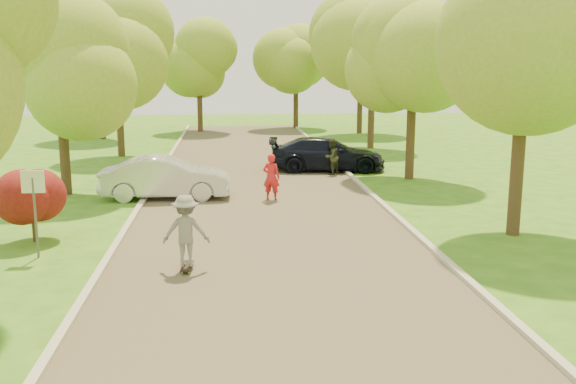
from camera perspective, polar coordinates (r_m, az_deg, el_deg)
name	(u,v)px	position (r m, az deg, el deg)	size (l,w,h in m)	color
ground	(288,310)	(12.65, -0.02, -10.42)	(100.00, 100.00, 0.00)	#316518
road	(264,215)	(20.27, -2.15, -2.05)	(8.00, 60.00, 0.01)	#4C4438
curb_left	(134,216)	(20.44, -13.56, -2.09)	(0.18, 60.00, 0.12)	#B2AD9E
curb_right	(390,211)	(20.88, 9.02, -1.64)	(0.18, 60.00, 0.12)	#B2AD9E
street_sign	(34,195)	(16.68, -21.66, -0.28)	(0.55, 0.06, 2.17)	#59595E
red_shrub	(32,202)	(18.32, -21.78, -0.80)	(1.70, 1.70, 1.95)	#382619
tree_l_midb	(64,67)	(24.38, -19.29, 10.44)	(4.30, 4.20, 6.62)	#382619
tree_l_far	(121,48)	(34.12, -14.66, 12.25)	(4.92, 4.80, 7.79)	#382619
tree_r_mida	(535,31)	(18.59, 21.10, 13.20)	(5.13, 5.00, 7.95)	#382619
tree_r_midb	(418,59)	(26.83, 11.50, 11.49)	(4.51, 4.40, 7.01)	#382619
tree_r_far	(377,43)	(36.68, 7.93, 12.98)	(5.33, 5.20, 8.34)	#382619
tree_bg_a	(102,54)	(42.40, -16.18, 11.70)	(5.12, 5.00, 7.72)	#382619
tree_bg_b	(364,51)	(44.69, 6.79, 12.30)	(5.12, 5.00, 7.95)	#382619
tree_bg_c	(202,59)	(45.73, -7.68, 11.61)	(4.92, 4.80, 7.33)	#382619
tree_bg_d	(299,56)	(48.00, 0.98, 12.03)	(5.12, 5.00, 7.72)	#382619
silver_sedan	(166,178)	(23.04, -10.80, 1.25)	(1.58, 4.52, 1.49)	silver
dark_sedan	(327,154)	(28.69, 3.47, 3.38)	(2.09, 5.15, 1.49)	black
longboard	(187,266)	(15.10, -8.96, -6.54)	(0.28, 0.86, 0.10)	black
skateboarder	(186,231)	(14.86, -9.06, -3.42)	(1.07, 0.62, 1.66)	slate
person_striped	(271,177)	(22.32, -1.49, 1.33)	(0.60, 0.39, 1.64)	red
person_olive	(331,157)	(27.58, 3.89, 3.12)	(0.76, 0.59, 1.56)	#2C301D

